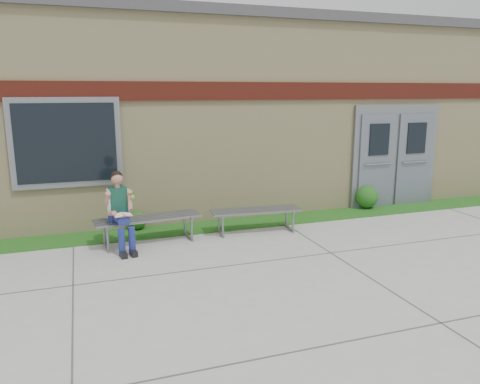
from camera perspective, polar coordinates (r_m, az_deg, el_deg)
name	(u,v)px	position (r m, az deg, el deg)	size (l,w,h in m)	color
ground	(288,272)	(7.02, 5.90, -9.62)	(80.00, 80.00, 0.00)	#9E9E99
grass_strip	(233,224)	(9.31, -0.84, -3.95)	(16.00, 0.80, 0.02)	#1B4E14
school_building	(192,111)	(12.21, -5.93, 9.83)	(16.20, 6.22, 4.20)	beige
bench_left	(148,223)	(8.27, -11.13, -3.73)	(1.85, 0.67, 0.47)	slate
bench_right	(256,215)	(8.76, 1.94, -2.78)	(1.72, 0.61, 0.44)	slate
girl	(120,209)	(7.95, -14.38, -2.03)	(0.48, 0.78, 1.32)	navy
shrub_mid	(137,220)	(9.12, -12.43, -3.37)	(0.35, 0.35, 0.35)	#1B4E14
shrub_east	(366,197)	(10.87, 15.16, -0.56)	(0.51, 0.51, 0.51)	#1B4E14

